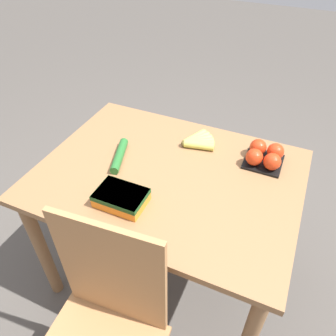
{
  "coord_description": "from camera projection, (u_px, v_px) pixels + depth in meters",
  "views": [
    {
      "loc": [
        -0.44,
        0.99,
        1.7
      ],
      "look_at": [
        0.0,
        0.0,
        0.77
      ],
      "focal_mm": 35.0,
      "sensor_mm": 36.0,
      "label": 1
    }
  ],
  "objects": [
    {
      "name": "ground_plane",
      "position": [
        168.0,
        267.0,
        1.93
      ],
      "size": [
        12.0,
        12.0,
        0.0
      ],
      "primitive_type": "plane",
      "color": "#4C4742"
    },
    {
      "name": "tomato_pack",
      "position": [
        265.0,
        155.0,
        1.47
      ],
      "size": [
        0.17,
        0.17,
        0.09
      ],
      "color": "black",
      "rests_on": "dining_table"
    },
    {
      "name": "carrot_bag",
      "position": [
        121.0,
        197.0,
        1.29
      ],
      "size": [
        0.2,
        0.14,
        0.06
      ],
      "color": "orange",
      "rests_on": "dining_table"
    },
    {
      "name": "cucumber_near",
      "position": [
        119.0,
        156.0,
        1.51
      ],
      "size": [
        0.11,
        0.22,
        0.04
      ],
      "color": "#236028",
      "rests_on": "dining_table"
    },
    {
      "name": "dining_table",
      "position": [
        168.0,
        191.0,
        1.52
      ],
      "size": [
        1.14,
        0.86,
        0.74
      ],
      "color": "olive",
      "rests_on": "ground_plane"
    },
    {
      "name": "banana_bunch",
      "position": [
        197.0,
        141.0,
        1.59
      ],
      "size": [
        0.16,
        0.16,
        0.04
      ],
      "color": "brown",
      "rests_on": "dining_table"
    }
  ]
}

